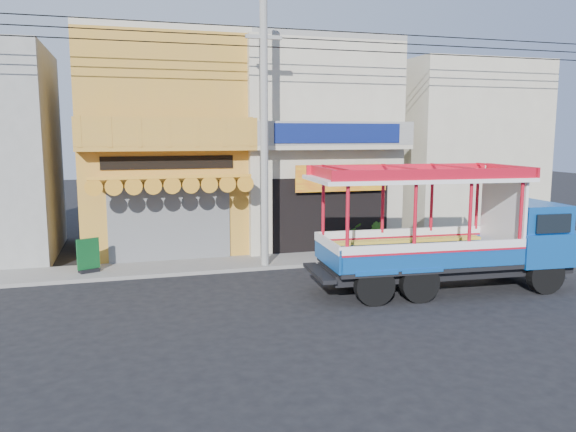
% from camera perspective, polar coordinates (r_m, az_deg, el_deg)
% --- Properties ---
extents(ground, '(90.00, 90.00, 0.00)m').
position_cam_1_polar(ground, '(16.39, 3.86, -7.71)').
color(ground, black).
rests_on(ground, ground).
extents(sidewalk, '(30.00, 2.00, 0.12)m').
position_cam_1_polar(sidewalk, '(20.06, -0.04, -4.52)').
color(sidewalk, slate).
rests_on(sidewalk, ground).
extents(shophouse_left, '(6.00, 7.50, 8.24)m').
position_cam_1_polar(shophouse_left, '(22.80, -12.65, 7.09)').
color(shophouse_left, gold).
rests_on(shophouse_left, ground).
extents(shophouse_right, '(6.00, 6.75, 8.24)m').
position_cam_1_polar(shophouse_right, '(23.94, 1.95, 7.33)').
color(shophouse_right, '#B5AB94').
rests_on(shophouse_right, ground).
extents(party_pilaster, '(0.35, 0.30, 8.00)m').
position_cam_1_polar(party_pilaster, '(20.14, -3.47, 6.83)').
color(party_pilaster, '#B5AB94').
rests_on(party_pilaster, ground).
extents(filler_building_right, '(6.00, 6.00, 7.60)m').
position_cam_1_polar(filler_building_right, '(26.97, 16.30, 6.46)').
color(filler_building_right, '#B5AB94').
rests_on(filler_building_right, ground).
extents(utility_pole, '(28.00, 0.26, 9.00)m').
position_cam_1_polar(utility_pole, '(18.67, -1.99, 9.89)').
color(utility_pole, gray).
rests_on(utility_pole, ground).
extents(songthaew_truck, '(7.90, 3.00, 3.62)m').
position_cam_1_polar(songthaew_truck, '(17.14, 17.36, -1.37)').
color(songthaew_truck, black).
rests_on(songthaew_truck, ground).
extents(green_sign, '(0.69, 0.55, 1.10)m').
position_cam_1_polar(green_sign, '(19.13, -19.62, -4.05)').
color(green_sign, black).
rests_on(green_sign, sidewalk).
extents(potted_plant_a, '(1.30, 1.34, 1.13)m').
position_cam_1_polar(potted_plant_a, '(20.76, 6.15, -2.37)').
color(potted_plant_a, '#295719').
rests_on(potted_plant_a, sidewalk).
extents(potted_plant_b, '(0.68, 0.75, 1.12)m').
position_cam_1_polar(potted_plant_b, '(21.41, 9.09, -2.11)').
color(potted_plant_b, '#295719').
rests_on(potted_plant_b, sidewalk).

